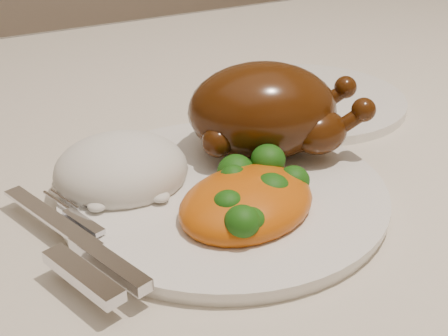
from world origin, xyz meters
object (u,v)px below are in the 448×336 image
dinner_plate (224,195)px  side_plate (307,100)px  dining_table (260,236)px  roast_chicken (267,110)px

dinner_plate → side_plate: size_ratio=1.22×
dining_table → dinner_plate: bearing=-140.1°
dining_table → side_plate: 0.17m
side_plate → roast_chicken: (-0.12, -0.10, 0.05)m
dining_table → side_plate: side_plate is taller
dining_table → side_plate: size_ratio=7.20×
roast_chicken → side_plate: bearing=61.7°
roast_chicken → dinner_plate: bearing=-125.9°
dinner_plate → roast_chicken: 0.09m
side_plate → roast_chicken: size_ratio=1.22×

